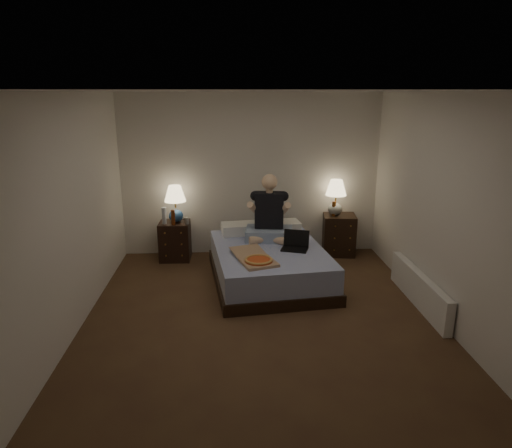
{
  "coord_description": "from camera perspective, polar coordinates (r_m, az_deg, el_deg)",
  "views": [
    {
      "loc": [
        -0.35,
        -4.75,
        2.48
      ],
      "look_at": [
        0.0,
        0.9,
        0.85
      ],
      "focal_mm": 32.0,
      "sensor_mm": 36.0,
      "label": 1
    }
  ],
  "objects": [
    {
      "name": "person",
      "position": [
        6.38,
        1.66,
        2.06
      ],
      "size": [
        0.72,
        0.6,
        0.93
      ],
      "primitive_type": null,
      "rotation": [
        0.0,
        0.0,
        -0.13
      ],
      "color": "black",
      "rests_on": "bed"
    },
    {
      "name": "pizza_box",
      "position": [
        5.57,
        0.33,
        -4.62
      ],
      "size": [
        0.61,
        0.85,
        0.08
      ],
      "primitive_type": null,
      "rotation": [
        0.0,
        0.0,
        0.31
      ],
      "color": "tan",
      "rests_on": "bed"
    },
    {
      "name": "wall_back",
      "position": [
        7.12,
        -0.67,
        6.11
      ],
      "size": [
        4.0,
        0.0,
        2.5
      ],
      "primitive_type": "cube",
      "rotation": [
        1.57,
        0.0,
        0.0
      ],
      "color": "silver",
      "rests_on": "ground"
    },
    {
      "name": "nightstand_right",
      "position": [
        7.35,
        10.3,
        -1.31
      ],
      "size": [
        0.54,
        0.5,
        0.64
      ],
      "primitive_type": "cube",
      "rotation": [
        0.0,
        0.0,
        -0.12
      ],
      "color": "black",
      "rests_on": "floor"
    },
    {
      "name": "radiator",
      "position": [
        5.9,
        19.7,
        -7.69
      ],
      "size": [
        0.1,
        1.6,
        0.4
      ],
      "primitive_type": "cube",
      "color": "white",
      "rests_on": "floor"
    },
    {
      "name": "beer_bottle_right",
      "position": [
        7.16,
        9.71,
        1.88
      ],
      "size": [
        0.06,
        0.06,
        0.23
      ],
      "primitive_type": "cylinder",
      "color": "#52290B",
      "rests_on": "nightstand_right"
    },
    {
      "name": "water_bottle",
      "position": [
        6.95,
        -11.41,
        1.03
      ],
      "size": [
        0.07,
        0.07,
        0.25
      ],
      "primitive_type": "cylinder",
      "color": "silver",
      "rests_on": "nightstand_left"
    },
    {
      "name": "wall_left",
      "position": [
        5.18,
        -22.01,
        1.12
      ],
      "size": [
        0.0,
        4.5,
        2.5
      ],
      "primitive_type": "cube",
      "rotation": [
        1.57,
        0.0,
        1.57
      ],
      "color": "silver",
      "rests_on": "ground"
    },
    {
      "name": "beer_bottle_left",
      "position": [
        6.86,
        -10.33,
        0.82
      ],
      "size": [
        0.06,
        0.06,
        0.23
      ],
      "primitive_type": "cylinder",
      "color": "#5C270D",
      "rests_on": "nightstand_left"
    },
    {
      "name": "lamp_left",
      "position": [
        6.98,
        -10.04,
        2.5
      ],
      "size": [
        0.37,
        0.37,
        0.56
      ],
      "primitive_type": null,
      "rotation": [
        0.0,
        0.0,
        -0.19
      ],
      "color": "#27508F",
      "rests_on": "nightstand_left"
    },
    {
      "name": "nightstand_left",
      "position": [
        7.11,
        -10.08,
        -2.08
      ],
      "size": [
        0.47,
        0.42,
        0.59
      ],
      "primitive_type": "cube",
      "rotation": [
        0.0,
        0.0,
        -0.02
      ],
      "color": "black",
      "rests_on": "floor"
    },
    {
      "name": "ceiling",
      "position": [
        4.77,
        0.69,
        16.29
      ],
      "size": [
        4.0,
        4.5,
        0.0
      ],
      "primitive_type": "cube",
      "rotation": [
        3.14,
        0.0,
        0.0
      ],
      "color": "white",
      "rests_on": "ground"
    },
    {
      "name": "floor",
      "position": [
        5.37,
        0.6,
        -11.44
      ],
      "size": [
        4.0,
        4.5,
        0.0
      ],
      "primitive_type": "cube",
      "color": "brown",
      "rests_on": "ground"
    },
    {
      "name": "bed",
      "position": [
        6.23,
        1.66,
        -5.07
      ],
      "size": [
        1.63,
        2.05,
        0.47
      ],
      "primitive_type": "cube",
      "rotation": [
        0.0,
        0.0,
        0.12
      ],
      "color": "#6175C3",
      "rests_on": "floor"
    },
    {
      "name": "wall_right",
      "position": [
        5.44,
        22.15,
        1.79
      ],
      "size": [
        0.0,
        4.5,
        2.5
      ],
      "primitive_type": "cube",
      "rotation": [
        1.57,
        0.0,
        -1.57
      ],
      "color": "silver",
      "rests_on": "ground"
    },
    {
      "name": "laptop",
      "position": [
        6.06,
        4.88,
        -2.16
      ],
      "size": [
        0.41,
        0.37,
        0.24
      ],
      "primitive_type": null,
      "rotation": [
        0.0,
        0.0,
        -0.32
      ],
      "color": "black",
      "rests_on": "bed"
    },
    {
      "name": "wall_front",
      "position": [
        2.81,
        4.02,
        -9.96
      ],
      "size": [
        4.0,
        0.0,
        2.5
      ],
      "primitive_type": "cube",
      "rotation": [
        -1.57,
        0.0,
        0.0
      ],
      "color": "silver",
      "rests_on": "ground"
    },
    {
      "name": "lamp_right",
      "position": [
        7.17,
        9.93,
        3.26
      ],
      "size": [
        0.39,
        0.39,
        0.56
      ],
      "primitive_type": null,
      "rotation": [
        0.0,
        0.0,
        -0.24
      ],
      "color": "#9A9A92",
      "rests_on": "nightstand_right"
    },
    {
      "name": "soda_can",
      "position": [
        6.89,
        -8.68,
        0.41
      ],
      "size": [
        0.07,
        0.07,
        0.1
      ],
      "primitive_type": "cylinder",
      "color": "#A5A5A0",
      "rests_on": "nightstand_left"
    }
  ]
}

